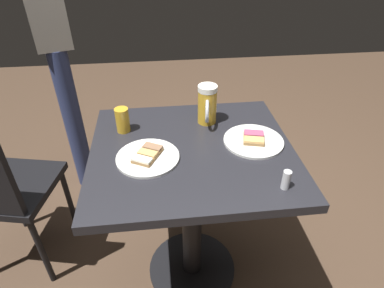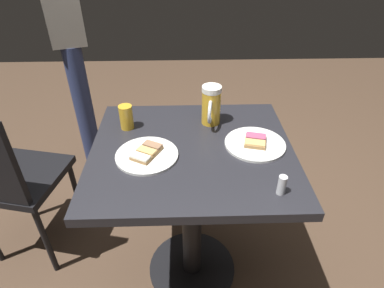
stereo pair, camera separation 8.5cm
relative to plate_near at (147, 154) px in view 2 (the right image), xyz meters
The scene contains 9 objects.
ground_plane 0.80m from the plate_near, 105.02° to the left, with size 6.00×6.00×0.00m, color #4C3828.
cafe_table 0.25m from the plate_near, 105.02° to the left, with size 0.70×0.78×0.77m.
plate_near is the anchor object (origin of this frame).
plate_far 0.42m from the plate_near, 98.24° to the left, with size 0.24×0.24×0.03m.
beer_mug 0.35m from the plate_near, 132.01° to the left, with size 0.14×0.08×0.17m.
beer_glass_small 0.23m from the plate_near, 154.09° to the right, with size 0.06×0.06×0.10m, color gold.
salt_shaker 0.49m from the plate_near, 64.77° to the left, with size 0.03×0.03×0.07m, color silver.
cafe_chair 0.74m from the plate_near, 105.73° to the right, with size 0.45×0.45×0.89m.
patron_standing 1.07m from the plate_near, 150.87° to the right, with size 0.36×0.27×1.73m.
Camera 2 is at (1.01, -0.03, 1.50)m, focal length 30.25 mm.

